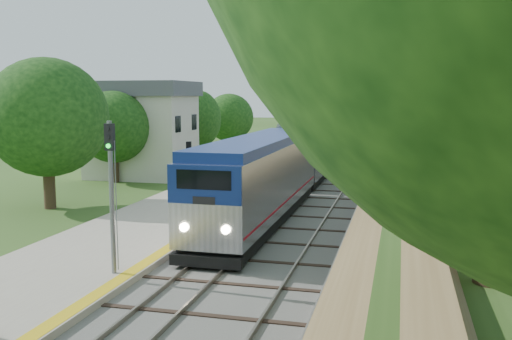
% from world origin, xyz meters
% --- Properties ---
extents(trackbed, '(9.50, 170.00, 0.28)m').
position_xyz_m(trackbed, '(2.00, 60.00, 0.07)').
color(trackbed, '#4C4944').
rests_on(trackbed, ground).
extents(platform, '(6.40, 68.00, 0.38)m').
position_xyz_m(platform, '(-5.20, 16.00, 0.19)').
color(platform, gray).
rests_on(platform, ground).
extents(yellow_stripe, '(0.55, 68.00, 0.01)m').
position_xyz_m(yellow_stripe, '(-2.35, 16.00, 0.39)').
color(yellow_stripe, gold).
rests_on(yellow_stripe, platform).
extents(embankment, '(10.64, 170.00, 11.70)m').
position_xyz_m(embankment, '(10.35, 60.00, 1.95)').
color(embankment, brown).
rests_on(embankment, ground).
extents(station_building, '(8.60, 6.60, 8.00)m').
position_xyz_m(station_building, '(-14.00, 30.00, 4.09)').
color(station_building, beige).
rests_on(station_building, ground).
extents(signal_gantry, '(8.40, 0.38, 6.20)m').
position_xyz_m(signal_gantry, '(2.47, 54.99, 4.82)').
color(signal_gantry, slate).
rests_on(signal_gantry, ground).
extents(trees_behind_platform, '(7.82, 53.32, 7.21)m').
position_xyz_m(trees_behind_platform, '(-11.17, 20.67, 4.53)').
color(trees_behind_platform, '#332316').
rests_on(trees_behind_platform, ground).
extents(train, '(2.99, 119.82, 4.39)m').
position_xyz_m(train, '(0.00, 65.05, 2.25)').
color(train, black).
rests_on(train, trackbed).
extents(lamppost_far, '(0.41, 0.41, 4.13)m').
position_xyz_m(lamppost_far, '(-3.38, 13.39, 2.22)').
color(lamppost_far, black).
rests_on(lamppost_far, platform).
extents(signal_platform, '(0.33, 0.26, 5.57)m').
position_xyz_m(signal_platform, '(-2.90, 4.43, 3.80)').
color(signal_platform, slate).
rests_on(signal_platform, platform).
extents(signal_farside, '(0.38, 0.30, 6.94)m').
position_xyz_m(signal_farside, '(6.20, 21.52, 4.36)').
color(signal_farside, slate).
rests_on(signal_farside, ground).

